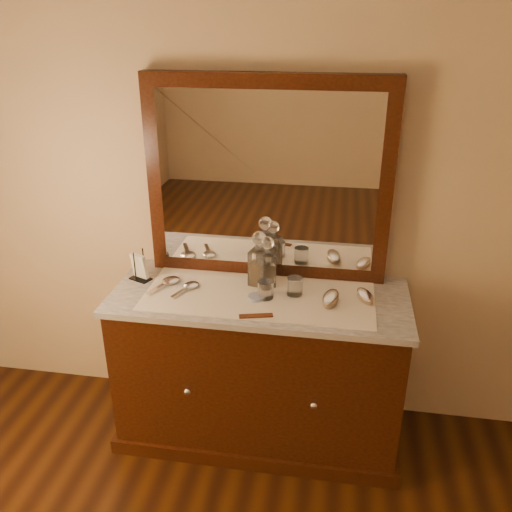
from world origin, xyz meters
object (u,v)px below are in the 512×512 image
object	(u,v)px
decanter_right	(267,266)
hand_mirror_inner	(189,287)
comb	(256,316)
brush_far	(365,296)
hand_mirror_outer	(168,282)
napkin_rack	(140,268)
decanter_left	(259,264)
dresser_cabinet	(259,369)
mirror_frame	(268,180)
brush_near	(331,299)
pin_dish	(256,297)

from	to	relation	value
decanter_right	hand_mirror_inner	xyz separation A→B (m)	(-0.38, -0.10, -0.09)
comb	hand_mirror_inner	xyz separation A→B (m)	(-0.37, 0.21, 0.00)
brush_far	hand_mirror_outer	xyz separation A→B (m)	(-0.97, 0.01, -0.01)
napkin_rack	hand_mirror_outer	xyz separation A→B (m)	(0.16, -0.03, -0.05)
hand_mirror_inner	decanter_left	bearing A→B (deg)	16.97
dresser_cabinet	mirror_frame	xyz separation A→B (m)	(0.00, 0.25, 0.94)
comb	brush_near	world-z (taller)	brush_near
comb	decanter_right	xyz separation A→B (m)	(0.00, 0.31, 0.10)
pin_dish	brush_near	xyz separation A→B (m)	(0.35, 0.02, 0.01)
dresser_cabinet	pin_dish	size ratio (longest dim) A/B	17.36
decanter_left	decanter_right	xyz separation A→B (m)	(0.04, -0.00, -0.01)
decanter_left	brush_near	xyz separation A→B (m)	(0.36, -0.13, -0.09)
comb	decanter_left	world-z (taller)	decanter_left
brush_far	comb	bearing A→B (deg)	-154.07
decanter_right	hand_mirror_outer	xyz separation A→B (m)	(-0.49, -0.07, -0.09)
decanter_right	brush_near	size ratio (longest dim) A/B	1.54
brush_near	brush_far	bearing A→B (deg)	18.67
napkin_rack	brush_far	size ratio (longest dim) A/B	1.04
pin_dish	brush_near	world-z (taller)	brush_near
pin_dish	decanter_left	world-z (taller)	decanter_left
brush_far	mirror_frame	bearing A→B (deg)	156.10
pin_dish	brush_near	size ratio (longest dim) A/B	0.48
decanter_right	dresser_cabinet	bearing A→B (deg)	-102.67
comb	brush_far	xyz separation A→B (m)	(0.48, 0.24, 0.02)
mirror_frame	decanter_left	size ratio (longest dim) A/B	4.25
comb	decanter_left	bearing A→B (deg)	82.10
hand_mirror_inner	mirror_frame	bearing A→B (deg)	34.80
decanter_right	hand_mirror_outer	world-z (taller)	decanter_right
mirror_frame	napkin_rack	bearing A→B (deg)	-163.55
decanter_left	mirror_frame	bearing A→B (deg)	82.92
dresser_cabinet	decanter_left	world-z (taller)	decanter_left
pin_dish	decanter_right	bearing A→B (deg)	78.71
pin_dish	comb	world-z (taller)	pin_dish
brush_far	hand_mirror_inner	bearing A→B (deg)	-178.50
brush_near	hand_mirror_inner	xyz separation A→B (m)	(-0.70, 0.03, -0.01)
brush_far	napkin_rack	bearing A→B (deg)	178.06
dresser_cabinet	brush_near	xyz separation A→B (m)	(0.34, -0.03, 0.47)
comb	hand_mirror_outer	bearing A→B (deg)	139.14
brush_near	hand_mirror_outer	distance (m)	0.81
comb	hand_mirror_outer	distance (m)	0.54
hand_mirror_outer	comb	bearing A→B (deg)	-26.40
napkin_rack	brush_near	xyz separation A→B (m)	(0.97, -0.09, -0.04)
hand_mirror_outer	hand_mirror_inner	size ratio (longest dim) A/B	1.13
dresser_cabinet	napkin_rack	xyz separation A→B (m)	(-0.63, 0.06, 0.50)
decanter_right	brush_near	world-z (taller)	decanter_right
comb	hand_mirror_outer	xyz separation A→B (m)	(-0.49, 0.24, 0.00)
dresser_cabinet	pin_dish	world-z (taller)	pin_dish
mirror_frame	decanter_left	world-z (taller)	mirror_frame
dresser_cabinet	mirror_frame	bearing A→B (deg)	90.00
pin_dish	napkin_rack	distance (m)	0.63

